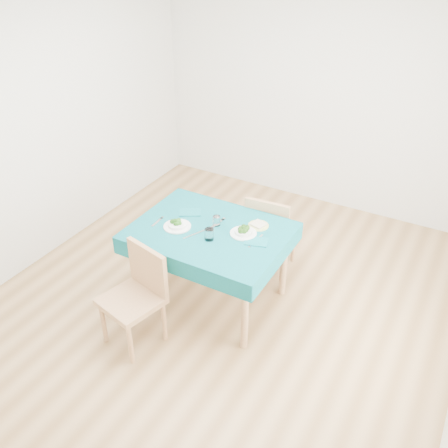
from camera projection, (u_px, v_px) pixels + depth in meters
The scene contains 16 objects.
room_shell at pixel (224, 170), 3.91m from camera, with size 4.02×4.52×2.73m.
table at pixel (210, 265), 4.47m from camera, with size 1.31×0.99×0.76m, color #08535B.
chair_near at pixel (130, 290), 3.93m from camera, with size 0.43×0.47×1.08m, color #A6784D.
chair_far at pixel (273, 221), 4.80m from camera, with size 0.43×0.47×1.07m, color #A6784D.
bowl_near at pixel (177, 223), 4.28m from camera, with size 0.24×0.24×0.07m, color white, non-canonical shape.
bowl_far at pixel (243, 230), 4.19m from camera, with size 0.23×0.23×0.07m, color white, non-canonical shape.
fork_near at pixel (157, 222), 4.37m from camera, with size 0.02×0.16×0.00m, color silver.
knife_near at pixel (194, 234), 4.20m from camera, with size 0.02×0.22×0.00m, color silver.
fork_far at pixel (217, 224), 4.35m from camera, with size 0.03×0.19×0.00m, color silver.
knife_far at pixel (256, 241), 4.12m from camera, with size 0.02×0.22×0.00m, color silver.
napkin_near at pixel (190, 212), 4.50m from camera, with size 0.19×0.13×0.01m, color #0C5D64.
napkin_far at pixel (256, 241), 4.11m from camera, with size 0.19×0.13×0.01m, color #0C5D64.
tumbler_center at pixel (216, 221), 4.31m from camera, with size 0.07×0.07×0.09m, color white.
tumbler_side at pixel (209, 234), 4.12m from camera, with size 0.08×0.08×0.10m, color white.
side_plate at pixel (258, 225), 4.31m from camera, with size 0.18×0.18×0.01m, color #BCC761.
bread_slice at pixel (258, 224), 4.31m from camera, with size 0.11×0.11×0.02m, color beige.
Camera 1 is at (1.73, -3.07, 3.08)m, focal length 40.00 mm.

